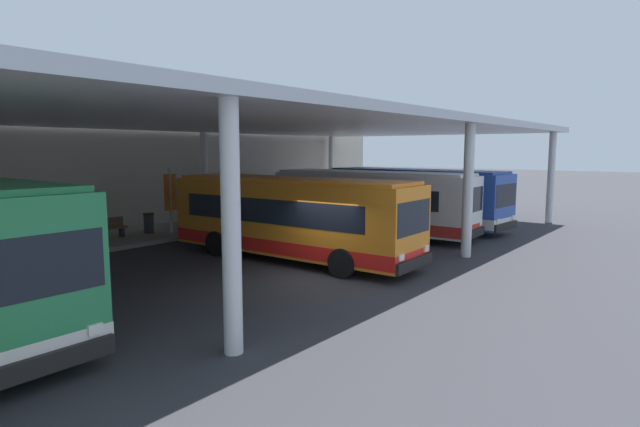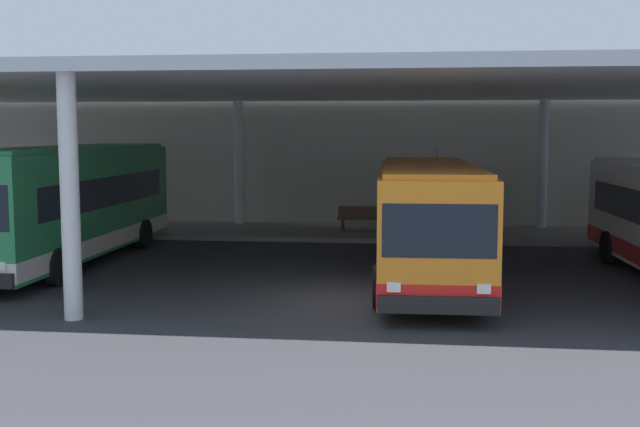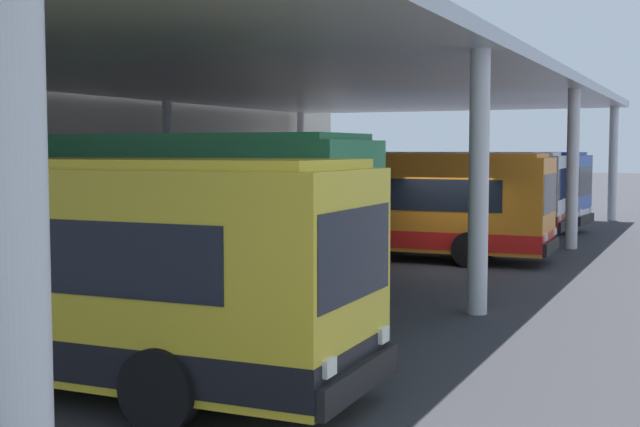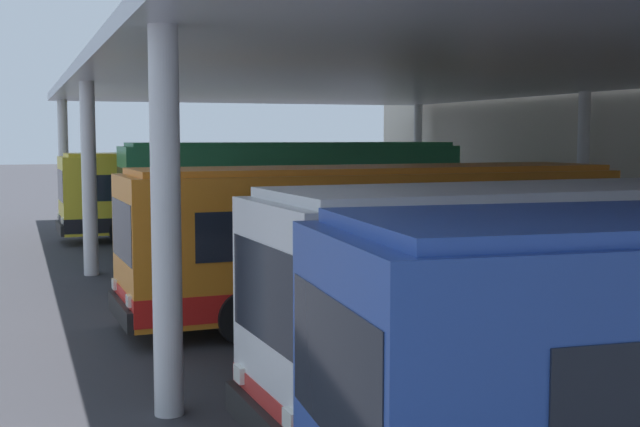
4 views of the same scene
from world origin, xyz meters
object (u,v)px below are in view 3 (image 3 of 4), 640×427
(bus_nearest_bay, at_px, (18,264))
(bus_middle_bay, at_px, (375,203))
(banner_sign, at_px, (159,187))
(bench_waiting, at_px, (85,230))
(trash_bin, at_px, (130,225))
(bus_departing, at_px, (458,188))
(bus_second_bay, at_px, (98,222))
(bus_far_bay, at_px, (422,192))

(bus_nearest_bay, xyz_separation_m, bus_middle_bay, (15.08, 0.34, 0.00))
(banner_sign, bearing_deg, bench_waiting, 163.16)
(bus_nearest_bay, xyz_separation_m, banner_sign, (15.58, 8.64, 0.32))
(trash_bin, bearing_deg, bus_departing, -38.20)
(bus_departing, height_order, bench_waiting, bus_departing)
(bus_nearest_bay, bearing_deg, bus_departing, 1.53)
(bus_second_bay, height_order, bus_middle_bay, bus_second_bay)
(bench_waiting, distance_m, trash_bin, 2.08)
(trash_bin, distance_m, banner_sign, 1.68)
(bus_second_bay, bearing_deg, trash_bin, 34.66)
(bus_middle_bay, distance_m, bench_waiting, 9.54)
(bus_second_bay, relative_size, trash_bin, 11.57)
(bench_waiting, relative_size, banner_sign, 0.56)
(bus_middle_bay, height_order, bus_far_bay, same)
(bus_departing, xyz_separation_m, trash_bin, (-10.94, 8.61, -0.98))
(bus_far_bay, distance_m, banner_sign, 9.91)
(bus_departing, relative_size, banner_sign, 3.34)
(bus_nearest_bay, relative_size, trash_bin, 10.80)
(bench_waiting, bearing_deg, bus_middle_bay, -75.32)
(bus_nearest_bay, bearing_deg, bus_far_bay, 2.80)
(bus_second_bay, height_order, bus_departing, bus_second_bay)
(bus_middle_bay, distance_m, bus_departing, 10.62)
(banner_sign, bearing_deg, bus_nearest_bay, -150.99)
(bus_far_bay, distance_m, bench_waiting, 12.59)
(bus_nearest_bay, distance_m, bus_far_bay, 22.00)
(bench_waiting, bearing_deg, banner_sign, -16.84)
(bus_nearest_bay, xyz_separation_m, trash_bin, (14.75, 9.30, -0.98))
(bus_nearest_bay, xyz_separation_m, bus_far_bay, (21.97, 1.08, 0.00))
(bus_nearest_bay, height_order, bus_middle_bay, same)
(bus_second_bay, height_order, trash_bin, bus_second_bay)
(bus_nearest_bay, distance_m, banner_sign, 17.81)
(trash_bin, bearing_deg, bus_nearest_bay, -147.77)
(bus_nearest_bay, relative_size, bus_departing, 0.99)
(banner_sign, bearing_deg, bus_far_bay, -49.78)
(bus_far_bay, height_order, trash_bin, bus_far_bay)
(bench_waiting, bearing_deg, bus_far_bay, -42.25)
(bench_waiting, height_order, banner_sign, banner_sign)
(bus_middle_bay, height_order, banner_sign, banner_sign)
(bus_departing, bearing_deg, bus_far_bay, 174.06)
(bus_nearest_bay, bearing_deg, bench_waiting, 36.89)
(bus_second_bay, height_order, bus_far_bay, bus_second_bay)
(bus_second_bay, xyz_separation_m, trash_bin, (10.50, 7.26, -1.16))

